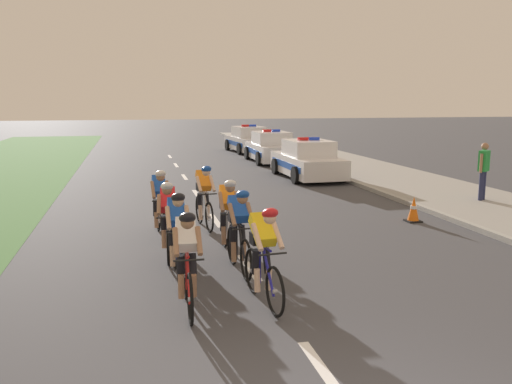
{
  "coord_description": "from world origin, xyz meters",
  "views": [
    {
      "loc": [
        -2.03,
        -3.62,
        3.03
      ],
      "look_at": [
        0.52,
        7.41,
        1.1
      ],
      "focal_mm": 38.22,
      "sensor_mm": 36.0,
      "label": 1
    }
  ],
  "objects_px": {
    "police_car_nearest": "(307,161)",
    "police_car_second": "(271,148)",
    "cyclist_lead": "(187,259)",
    "traffic_cone_near": "(414,210)",
    "cyclist_seventh": "(160,202)",
    "cyclist_eighth": "(204,196)",
    "spectator_closest": "(484,167)",
    "cyclist_fourth": "(239,229)",
    "police_car_third": "(248,140)",
    "cyclist_sixth": "(228,215)",
    "cyclist_second": "(264,253)",
    "cyclist_fifth": "(168,218)",
    "cyclist_third": "(177,233)"
  },
  "relations": [
    {
      "from": "cyclist_lead",
      "to": "traffic_cone_near",
      "type": "bearing_deg",
      "value": 36.91
    },
    {
      "from": "spectator_closest",
      "to": "cyclist_lead",
      "type": "bearing_deg",
      "value": -145.78
    },
    {
      "from": "cyclist_fifth",
      "to": "cyclist_eighth",
      "type": "distance_m",
      "value": 2.53
    },
    {
      "from": "cyclist_third",
      "to": "cyclist_seventh",
      "type": "bearing_deg",
      "value": 92.58
    },
    {
      "from": "cyclist_second",
      "to": "police_car_nearest",
      "type": "relative_size",
      "value": 0.39
    },
    {
      "from": "cyclist_third",
      "to": "police_car_second",
      "type": "relative_size",
      "value": 0.39
    },
    {
      "from": "police_car_second",
      "to": "traffic_cone_near",
      "type": "distance_m",
      "value": 13.58
    },
    {
      "from": "cyclist_fourth",
      "to": "police_car_second",
      "type": "xyz_separation_m",
      "value": [
        4.87,
        16.57,
        -0.11
      ]
    },
    {
      "from": "cyclist_lead",
      "to": "cyclist_second",
      "type": "distance_m",
      "value": 1.13
    },
    {
      "from": "cyclist_fourth",
      "to": "cyclist_sixth",
      "type": "relative_size",
      "value": 1.0
    },
    {
      "from": "police_car_nearest",
      "to": "cyclist_fourth",
      "type": "bearing_deg",
      "value": -114.06
    },
    {
      "from": "cyclist_fifth",
      "to": "cyclist_sixth",
      "type": "distance_m",
      "value": 1.17
    },
    {
      "from": "cyclist_second",
      "to": "traffic_cone_near",
      "type": "relative_size",
      "value": 2.69
    },
    {
      "from": "cyclist_lead",
      "to": "cyclist_third",
      "type": "height_order",
      "value": "same"
    },
    {
      "from": "cyclist_lead",
      "to": "traffic_cone_near",
      "type": "height_order",
      "value": "cyclist_lead"
    },
    {
      "from": "cyclist_seventh",
      "to": "police_car_second",
      "type": "distance_m",
      "value": 14.94
    },
    {
      "from": "cyclist_third",
      "to": "cyclist_seventh",
      "type": "height_order",
      "value": "same"
    },
    {
      "from": "cyclist_seventh",
      "to": "spectator_closest",
      "type": "distance_m",
      "value": 9.55
    },
    {
      "from": "cyclist_sixth",
      "to": "cyclist_fourth",
      "type": "bearing_deg",
      "value": -91.09
    },
    {
      "from": "cyclist_second",
      "to": "cyclist_third",
      "type": "xyz_separation_m",
      "value": [
        -1.13,
        1.55,
        0.0
      ]
    },
    {
      "from": "cyclist_fifth",
      "to": "police_car_nearest",
      "type": "height_order",
      "value": "police_car_nearest"
    },
    {
      "from": "police_car_nearest",
      "to": "police_car_third",
      "type": "relative_size",
      "value": 0.98
    },
    {
      "from": "cyclist_eighth",
      "to": "police_car_nearest",
      "type": "relative_size",
      "value": 0.39
    },
    {
      "from": "cyclist_second",
      "to": "cyclist_sixth",
      "type": "bearing_deg",
      "value": 90.77
    },
    {
      "from": "traffic_cone_near",
      "to": "spectator_closest",
      "type": "xyz_separation_m",
      "value": [
        3.13,
        1.69,
        0.77
      ]
    },
    {
      "from": "cyclist_fifth",
      "to": "cyclist_eighth",
      "type": "bearing_deg",
      "value": 66.68
    },
    {
      "from": "cyclist_sixth",
      "to": "police_car_second",
      "type": "distance_m",
      "value": 16.12
    },
    {
      "from": "cyclist_third",
      "to": "cyclist_eighth",
      "type": "distance_m",
      "value": 3.64
    },
    {
      "from": "cyclist_eighth",
      "to": "police_car_third",
      "type": "bearing_deg",
      "value": 74.62
    },
    {
      "from": "cyclist_lead",
      "to": "police_car_third",
      "type": "relative_size",
      "value": 0.38
    },
    {
      "from": "cyclist_fourth",
      "to": "police_car_third",
      "type": "bearing_deg",
      "value": 77.37
    },
    {
      "from": "cyclist_eighth",
      "to": "police_car_nearest",
      "type": "xyz_separation_m",
      "value": [
        5.02,
        7.42,
        -0.11
      ]
    },
    {
      "from": "cyclist_lead",
      "to": "traffic_cone_near",
      "type": "xyz_separation_m",
      "value": [
        6.12,
        4.59,
        -0.48
      ]
    },
    {
      "from": "cyclist_seventh",
      "to": "police_car_nearest",
      "type": "bearing_deg",
      "value": 52.73
    },
    {
      "from": "cyclist_fourth",
      "to": "cyclist_seventh",
      "type": "distance_m",
      "value": 3.17
    },
    {
      "from": "police_car_nearest",
      "to": "police_car_second",
      "type": "relative_size",
      "value": 1.0
    },
    {
      "from": "cyclist_seventh",
      "to": "cyclist_fourth",
      "type": "bearing_deg",
      "value": -67.57
    },
    {
      "from": "cyclist_lead",
      "to": "spectator_closest",
      "type": "height_order",
      "value": "spectator_closest"
    },
    {
      "from": "police_car_second",
      "to": "cyclist_fifth",
      "type": "bearing_deg",
      "value": -111.37
    },
    {
      "from": "cyclist_eighth",
      "to": "spectator_closest",
      "type": "relative_size",
      "value": 1.03
    },
    {
      "from": "cyclist_fourth",
      "to": "cyclist_third",
      "type": "bearing_deg",
      "value": -178.86
    },
    {
      "from": "cyclist_third",
      "to": "cyclist_sixth",
      "type": "relative_size",
      "value": 1.0
    },
    {
      "from": "spectator_closest",
      "to": "cyclist_seventh",
      "type": "bearing_deg",
      "value": -169.37
    },
    {
      "from": "cyclist_eighth",
      "to": "traffic_cone_near",
      "type": "xyz_separation_m",
      "value": [
        5.19,
        -0.51,
        -0.48
      ]
    },
    {
      "from": "police_car_nearest",
      "to": "spectator_closest",
      "type": "height_order",
      "value": "spectator_closest"
    },
    {
      "from": "cyclist_second",
      "to": "police_car_third",
      "type": "bearing_deg",
      "value": 78.34
    },
    {
      "from": "cyclist_third",
      "to": "cyclist_fourth",
      "type": "xyz_separation_m",
      "value": [
        1.07,
        0.02,
        0.0
      ]
    },
    {
      "from": "cyclist_seventh",
      "to": "spectator_closest",
      "type": "relative_size",
      "value": 1.03
    },
    {
      "from": "cyclist_lead",
      "to": "spectator_closest",
      "type": "xyz_separation_m",
      "value": [
        9.24,
        6.29,
        0.3
      ]
    },
    {
      "from": "cyclist_fifth",
      "to": "cyclist_eighth",
      "type": "xyz_separation_m",
      "value": [
        1.0,
        2.33,
        0.0
      ]
    }
  ]
}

